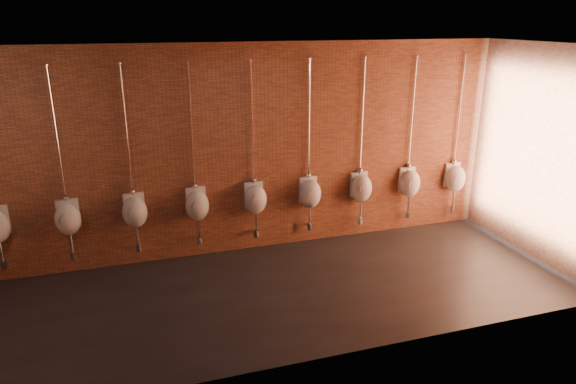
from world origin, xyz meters
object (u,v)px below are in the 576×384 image
urinal_7 (410,182)px  urinal_5 (310,193)px  urinal_1 (68,218)px  urinal_8 (455,178)px  urinal_4 (255,198)px  urinal_6 (361,187)px  urinal_3 (197,204)px  urinal_2 (135,211)px

urinal_7 → urinal_5: bearing=180.0°
urinal_1 → urinal_8: 6.28m
urinal_4 → urinal_6: 1.79m
urinal_3 → urinal_7: (3.59, 0.00, 0.00)m
urinal_6 → urinal_2: bearing=180.0°
urinal_4 → urinal_5: (0.90, 0.00, 0.00)m
urinal_2 → urinal_3: same height
urinal_5 → urinal_6: same height
urinal_4 → urinal_6: size_ratio=1.00×
urinal_3 → urinal_6: bearing=0.0°
urinal_3 → urinal_5: (1.79, 0.00, 0.00)m
urinal_5 → urinal_6: bearing=0.0°
urinal_1 → urinal_2: bearing=0.0°
urinal_5 → urinal_8: same height
urinal_4 → urinal_8: bearing=0.0°
urinal_8 → urinal_3: bearing=180.0°
urinal_1 → urinal_4: size_ratio=1.00×
urinal_3 → urinal_6: same height
urinal_2 → urinal_8: same height
urinal_3 → urinal_8: bearing=0.0°
urinal_2 → urinal_7: size_ratio=1.00×
urinal_1 → urinal_6: 4.48m
urinal_6 → urinal_8: (1.79, 0.00, 0.00)m
urinal_8 → urinal_1: bearing=180.0°
urinal_5 → urinal_6: size_ratio=1.00×
urinal_6 → urinal_8: size_ratio=1.00×
urinal_3 → urinal_8: 4.48m
urinal_4 → urinal_7: bearing=0.0°
urinal_8 → urinal_6: bearing=180.0°
urinal_3 → urinal_7: size_ratio=1.00×
urinal_7 → urinal_8: bearing=0.0°
urinal_2 → urinal_7: same height
urinal_1 → urinal_6: size_ratio=1.00×
urinal_1 → urinal_7: 5.38m
urinal_6 → urinal_8: 1.79m
urinal_4 → urinal_7: same height
urinal_5 → urinal_8: (2.69, 0.00, 0.00)m
urinal_6 → urinal_1: bearing=180.0°
urinal_7 → urinal_8: 0.90m
urinal_2 → urinal_7: (4.48, 0.00, 0.00)m
urinal_2 → urinal_8: 5.38m
urinal_6 → urinal_3: bearing=180.0°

